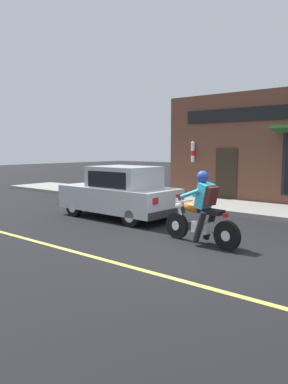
# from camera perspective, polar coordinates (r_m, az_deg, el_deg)

# --- Properties ---
(ground_plane) EXTENTS (80.00, 80.00, 0.00)m
(ground_plane) POSITION_cam_1_polar(r_m,az_deg,el_deg) (8.02, 7.95, -8.54)
(ground_plane) COLOR black
(sidewalk_curb) EXTENTS (2.60, 22.00, 0.14)m
(sidewalk_curb) POSITION_cam_1_polar(r_m,az_deg,el_deg) (13.99, 8.99, -1.75)
(sidewalk_curb) COLOR gray
(sidewalk_curb) RESTS_ON ground
(lane_stripe) EXTENTS (0.12, 19.80, 0.01)m
(lane_stripe) POSITION_cam_1_polar(r_m,az_deg,el_deg) (8.78, -15.72, -7.37)
(lane_stripe) COLOR #D1C64C
(lane_stripe) RESTS_ON ground
(motorcycle_with_rider) EXTENTS (0.64, 2.01, 1.62)m
(motorcycle_with_rider) POSITION_cam_1_polar(r_m,az_deg,el_deg) (8.26, 8.76, -3.31)
(motorcycle_with_rider) COLOR black
(motorcycle_with_rider) RESTS_ON ground
(car_hatchback) EXTENTS (1.71, 3.81, 1.57)m
(car_hatchback) POSITION_cam_1_polar(r_m,az_deg,el_deg) (11.24, -3.71, -0.15)
(car_hatchback) COLOR black
(car_hatchback) RESTS_ON ground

